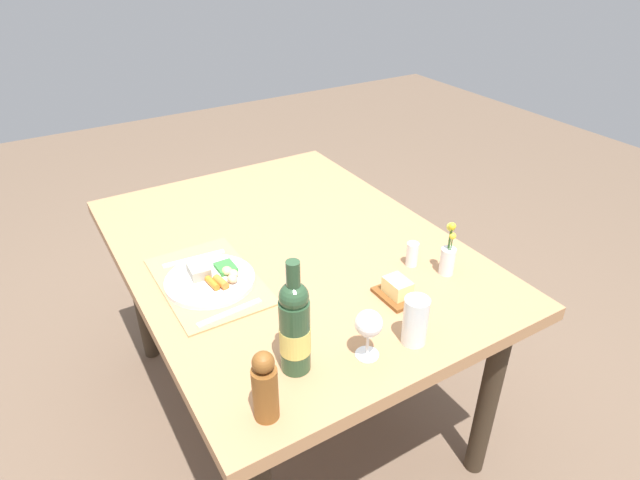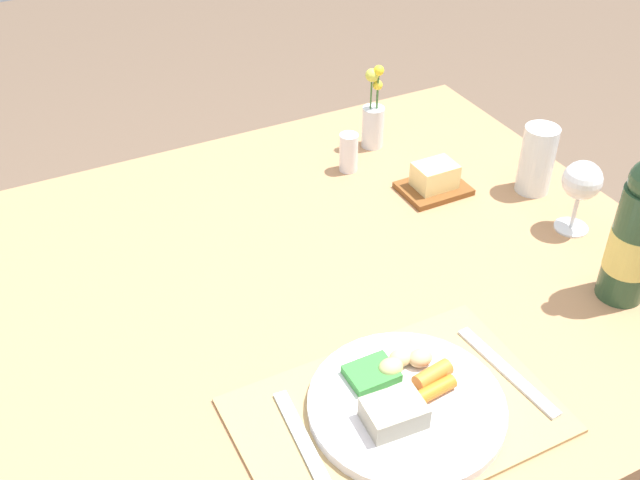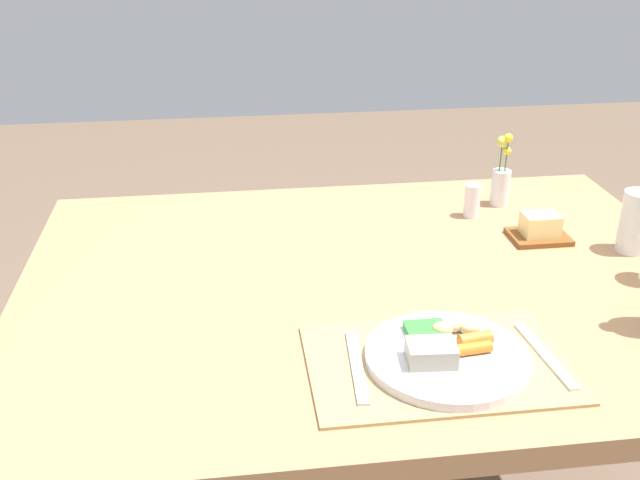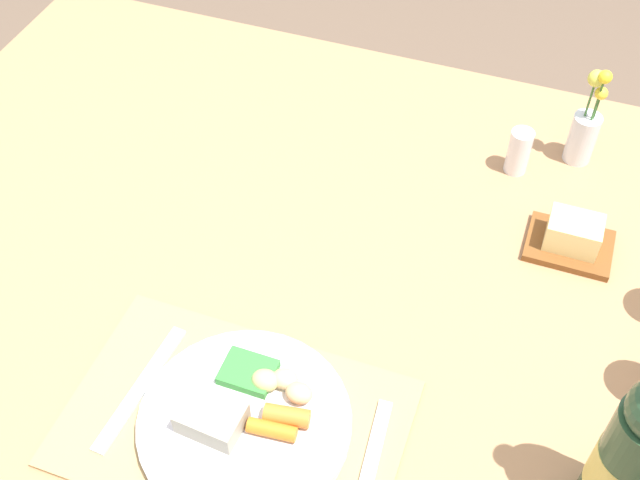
# 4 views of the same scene
# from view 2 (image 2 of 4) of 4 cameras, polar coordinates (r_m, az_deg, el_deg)

# --- Properties ---
(dining_table) EXTENTS (1.43, 1.06, 0.77)m
(dining_table) POSITION_cam_2_polar(r_m,az_deg,el_deg) (1.32, -3.65, -6.94)
(dining_table) COLOR #AD7B52
(dining_table) RESTS_ON ground_plane
(placemat) EXTENTS (0.44, 0.28, 0.01)m
(placemat) POSITION_cam_2_polar(r_m,az_deg,el_deg) (1.09, 5.75, -12.94)
(placemat) COLOR tan
(placemat) RESTS_ON dining_table
(dinner_plate) EXTENTS (0.28, 0.28, 0.05)m
(dinner_plate) POSITION_cam_2_polar(r_m,az_deg,el_deg) (1.08, 6.39, -12.00)
(dinner_plate) COLOR silver
(dinner_plate) RESTS_ON placemat
(fork) EXTENTS (0.03, 0.21, 0.00)m
(fork) POSITION_cam_2_polar(r_m,az_deg,el_deg) (1.04, -1.01, -15.35)
(fork) COLOR silver
(fork) RESTS_ON placemat
(knife) EXTENTS (0.03, 0.20, 0.00)m
(knife) POSITION_cam_2_polar(r_m,az_deg,el_deg) (1.16, 13.87, -9.52)
(knife) COLOR silver
(knife) RESTS_ON placemat
(butter_dish) EXTENTS (0.13, 0.10, 0.06)m
(butter_dish) POSITION_cam_2_polar(r_m,az_deg,el_deg) (1.52, 8.58, 4.43)
(butter_dish) COLOR brown
(butter_dish) RESTS_ON dining_table
(water_tumbler) EXTENTS (0.07, 0.07, 0.14)m
(water_tumbler) POSITION_cam_2_polar(r_m,az_deg,el_deg) (1.54, 15.93, 5.55)
(water_tumbler) COLOR silver
(water_tumbler) RESTS_ON dining_table
(wine_glass) EXTENTS (0.07, 0.07, 0.14)m
(wine_glass) POSITION_cam_2_polar(r_m,az_deg,el_deg) (1.43, 19.07, 4.09)
(wine_glass) COLOR white
(wine_glass) RESTS_ON dining_table
(flower_vase) EXTENTS (0.05, 0.05, 0.19)m
(flower_vase) POSITION_cam_2_polar(r_m,az_deg,el_deg) (1.64, 4.02, 9.08)
(flower_vase) COLOR silver
(flower_vase) RESTS_ON dining_table
(wine_bottle) EXTENTS (0.08, 0.08, 0.32)m
(wine_bottle) POSITION_cam_2_polar(r_m,az_deg,el_deg) (1.28, 22.74, 0.63)
(wine_bottle) COLOR #2A492D
(wine_bottle) RESTS_ON dining_table
(salt_shaker) EXTENTS (0.04, 0.04, 0.08)m
(salt_shaker) POSITION_cam_2_polar(r_m,az_deg,el_deg) (1.56, 2.16, 6.59)
(salt_shaker) COLOR white
(salt_shaker) RESTS_ON dining_table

